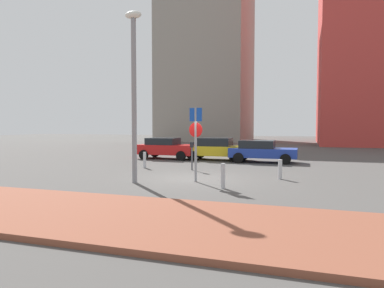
{
  "coord_description": "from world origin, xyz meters",
  "views": [
    {
      "loc": [
        4.59,
        -14.48,
        2.37
      ],
      "look_at": [
        -0.91,
        2.38,
        1.39
      ],
      "focal_mm": 32.73,
      "sensor_mm": 36.0,
      "label": 1
    }
  ],
  "objects_px": {
    "parked_car_yellow": "(216,148)",
    "parked_car_red": "(166,148)",
    "parked_car_blue": "(262,151)",
    "traffic_bollard_far": "(223,176)",
    "parking_sign_post": "(196,135)",
    "traffic_bollard_near": "(145,160)",
    "parking_meter": "(192,152)",
    "traffic_bollard_mid": "(280,169)",
    "street_lamp": "(134,83)"
  },
  "relations": [
    {
      "from": "street_lamp",
      "to": "traffic_bollard_near",
      "type": "distance_m",
      "value": 6.08
    },
    {
      "from": "parked_car_yellow",
      "to": "parking_sign_post",
      "type": "xyz_separation_m",
      "value": [
        1.4,
        -9.02,
        1.16
      ]
    },
    {
      "from": "parked_car_red",
      "to": "traffic_bollard_mid",
      "type": "distance_m",
      "value": 10.71
    },
    {
      "from": "parking_sign_post",
      "to": "traffic_bollard_mid",
      "type": "height_order",
      "value": "parking_sign_post"
    },
    {
      "from": "parked_car_red",
      "to": "traffic_bollard_mid",
      "type": "height_order",
      "value": "parked_car_red"
    },
    {
      "from": "parked_car_red",
      "to": "parked_car_yellow",
      "type": "bearing_deg",
      "value": 4.4
    },
    {
      "from": "parked_car_yellow",
      "to": "traffic_bollard_far",
      "type": "distance_m",
      "value": 10.54
    },
    {
      "from": "parking_sign_post",
      "to": "traffic_bollard_far",
      "type": "height_order",
      "value": "parking_sign_post"
    },
    {
      "from": "traffic_bollard_near",
      "to": "parking_meter",
      "type": "bearing_deg",
      "value": -0.71
    },
    {
      "from": "traffic_bollard_far",
      "to": "street_lamp",
      "type": "bearing_deg",
      "value": 177.97
    },
    {
      "from": "parking_meter",
      "to": "traffic_bollard_mid",
      "type": "bearing_deg",
      "value": -20.3
    },
    {
      "from": "parking_meter",
      "to": "traffic_bollard_near",
      "type": "height_order",
      "value": "parking_meter"
    },
    {
      "from": "traffic_bollard_far",
      "to": "parked_car_blue",
      "type": "bearing_deg",
      "value": 88.43
    },
    {
      "from": "parked_car_blue",
      "to": "traffic_bollard_mid",
      "type": "relative_size",
      "value": 4.8
    },
    {
      "from": "parked_car_blue",
      "to": "traffic_bollard_mid",
      "type": "xyz_separation_m",
      "value": [
        1.6,
        -6.67,
        -0.3
      ]
    },
    {
      "from": "parked_car_yellow",
      "to": "parking_sign_post",
      "type": "distance_m",
      "value": 9.2
    },
    {
      "from": "traffic_bollard_near",
      "to": "parked_car_blue",
      "type": "bearing_deg",
      "value": 40.8
    },
    {
      "from": "traffic_bollard_mid",
      "to": "parking_meter",
      "type": "bearing_deg",
      "value": 159.7
    },
    {
      "from": "parking_meter",
      "to": "traffic_bollard_far",
      "type": "relative_size",
      "value": 1.57
    },
    {
      "from": "parking_sign_post",
      "to": "traffic_bollard_near",
      "type": "bearing_deg",
      "value": 138.64
    },
    {
      "from": "traffic_bollard_mid",
      "to": "traffic_bollard_far",
      "type": "bearing_deg",
      "value": -122.15
    },
    {
      "from": "parking_meter",
      "to": "traffic_bollard_near",
      "type": "bearing_deg",
      "value": 179.29
    },
    {
      "from": "parked_car_yellow",
      "to": "parking_meter",
      "type": "xyz_separation_m",
      "value": [
        0.09,
        -5.5,
        0.17
      ]
    },
    {
      "from": "parking_meter",
      "to": "street_lamp",
      "type": "xyz_separation_m",
      "value": [
        -0.98,
        -4.52,
        3.11
      ]
    },
    {
      "from": "parking_meter",
      "to": "traffic_bollard_far",
      "type": "bearing_deg",
      "value": -59.63
    },
    {
      "from": "parked_car_blue",
      "to": "parking_meter",
      "type": "bearing_deg",
      "value": -121.01
    },
    {
      "from": "parking_meter",
      "to": "traffic_bollard_near",
      "type": "relative_size",
      "value": 1.68
    },
    {
      "from": "parked_car_blue",
      "to": "parked_car_red",
      "type": "bearing_deg",
      "value": 177.8
    },
    {
      "from": "parked_car_red",
      "to": "traffic_bollard_far",
      "type": "bearing_deg",
      "value": -57.44
    },
    {
      "from": "parked_car_blue",
      "to": "traffic_bollard_far",
      "type": "xyz_separation_m",
      "value": [
        -0.26,
        -9.63,
        -0.27
      ]
    },
    {
      "from": "traffic_bollard_mid",
      "to": "parked_car_yellow",
      "type": "bearing_deg",
      "value": 123.05
    },
    {
      "from": "street_lamp",
      "to": "parked_car_blue",
      "type": "bearing_deg",
      "value": 67.3
    },
    {
      "from": "traffic_bollard_far",
      "to": "parked_car_yellow",
      "type": "bearing_deg",
      "value": 105.53
    },
    {
      "from": "traffic_bollard_near",
      "to": "parked_car_red",
      "type": "bearing_deg",
      "value": 99.29
    },
    {
      "from": "parking_sign_post",
      "to": "street_lamp",
      "type": "height_order",
      "value": "street_lamp"
    },
    {
      "from": "parked_car_blue",
      "to": "parking_sign_post",
      "type": "bearing_deg",
      "value": -101.17
    },
    {
      "from": "parked_car_blue",
      "to": "parking_sign_post",
      "type": "distance_m",
      "value": 8.75
    },
    {
      "from": "parked_car_yellow",
      "to": "parked_car_red",
      "type": "bearing_deg",
      "value": -175.6
    },
    {
      "from": "traffic_bollard_far",
      "to": "traffic_bollard_near",
      "type": "bearing_deg",
      "value": 139.35
    },
    {
      "from": "parked_car_red",
      "to": "parking_sign_post",
      "type": "xyz_separation_m",
      "value": [
        4.89,
        -8.75,
        1.18
      ]
    },
    {
      "from": "parked_car_blue",
      "to": "traffic_bollard_far",
      "type": "height_order",
      "value": "parked_car_blue"
    },
    {
      "from": "street_lamp",
      "to": "traffic_bollard_near",
      "type": "bearing_deg",
      "value": 111.02
    },
    {
      "from": "parked_car_red",
      "to": "traffic_bollard_near",
      "type": "bearing_deg",
      "value": -80.71
    },
    {
      "from": "parking_sign_post",
      "to": "traffic_bollard_mid",
      "type": "distance_m",
      "value": 4.04
    },
    {
      "from": "traffic_bollard_near",
      "to": "parking_sign_post",
      "type": "bearing_deg",
      "value": -41.36
    },
    {
      "from": "parked_car_red",
      "to": "street_lamp",
      "type": "height_order",
      "value": "street_lamp"
    },
    {
      "from": "parked_car_red",
      "to": "street_lamp",
      "type": "bearing_deg",
      "value": -75.06
    },
    {
      "from": "street_lamp",
      "to": "traffic_bollard_far",
      "type": "bearing_deg",
      "value": -2.03
    },
    {
      "from": "parking_sign_post",
      "to": "traffic_bollard_mid",
      "type": "xyz_separation_m",
      "value": [
        3.27,
        1.83,
        -1.51
      ]
    },
    {
      "from": "parked_car_red",
      "to": "parked_car_yellow",
      "type": "relative_size",
      "value": 0.99
    }
  ]
}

